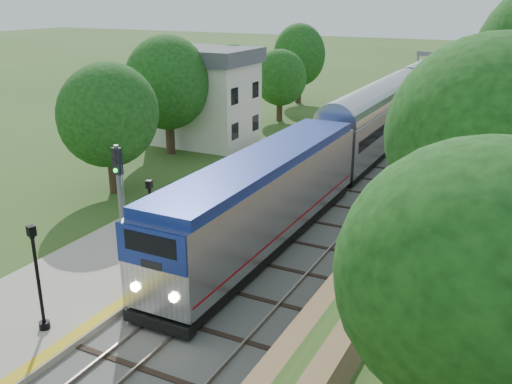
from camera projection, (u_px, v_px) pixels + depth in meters
The scene contains 11 objects.
trackbed at pixel (453, 102), 67.71m from camera, with size 9.50×170.00×0.28m.
platform at pixel (207, 208), 33.70m from camera, with size 6.40×68.00×0.38m, color #A89A88.
yellow_stripe at pixel (249, 213), 32.42m from camera, with size 0.55×68.00×0.01m, color gold.
station_building at pixel (203, 95), 47.97m from camera, with size 8.60×6.60×8.00m.
signal_gantry at pixel (455, 66), 61.73m from camera, with size 8.40×0.38×6.20m.
trees_behind_platform at pixel (166, 113), 38.76m from camera, with size 7.82×53.32×7.21m.
train at pixel (444, 77), 71.68m from camera, with size 3.08×123.36×4.53m.
lamppost_mid at pixel (39, 284), 20.63m from camera, with size 0.41×0.41×4.13m.
lamppost_far at pixel (152, 226), 26.02m from camera, with size 0.39×0.39×3.96m.
signal_platform at pixel (121, 203), 22.90m from camera, with size 0.37×0.29×6.24m.
signal_farside at pixel (422, 149), 30.84m from camera, with size 0.37×0.29×6.70m.
Camera 1 is at (11.69, -10.77, 12.17)m, focal length 40.00 mm.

